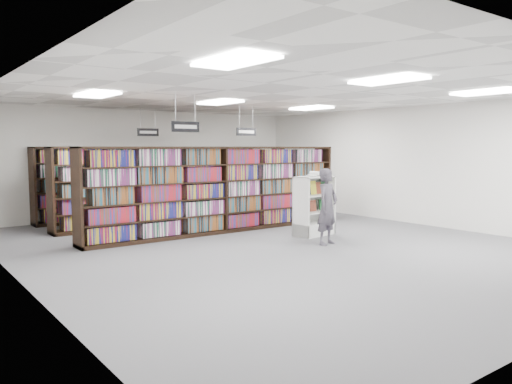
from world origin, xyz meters
TOP-DOWN VIEW (x-y plane):
  - floor at (0.00, 0.00)m, footprint 12.00×12.00m
  - ceiling at (0.00, 0.00)m, footprint 10.00×12.00m
  - wall_back at (0.00, 6.00)m, footprint 10.00×0.10m
  - wall_left at (-5.00, 0.00)m, footprint 0.10×12.00m
  - wall_right at (5.00, 0.00)m, footprint 0.10×12.00m
  - bookshelf_row_near at (0.00, 2.00)m, footprint 7.00×0.60m
  - bookshelf_row_mid at (0.00, 4.00)m, footprint 7.00×0.60m
  - bookshelf_row_far at (0.00, 5.70)m, footprint 7.00×0.60m
  - aisle_sign_left at (-1.50, 1.00)m, footprint 0.65×0.02m
  - aisle_sign_right at (1.50, 3.00)m, footprint 0.65×0.02m
  - aisle_sign_center at (-0.50, 5.00)m, footprint 0.65×0.02m
  - troffer_front_left at (-3.00, -3.00)m, footprint 0.60×1.20m
  - troffer_front_center at (0.00, -3.00)m, footprint 0.60×1.20m
  - troffer_front_right at (3.00, -3.00)m, footprint 0.60×1.20m
  - troffer_back_left at (-3.00, 2.00)m, footprint 0.60×1.20m
  - troffer_back_center at (0.00, 2.00)m, footprint 0.60×1.20m
  - troffer_back_right at (3.00, 2.00)m, footprint 0.60×1.20m
  - endcap_display at (1.52, 0.32)m, footprint 1.06×0.62m
  - open_book at (1.60, 0.33)m, footprint 0.59×0.36m
  - shopper at (0.98, -0.70)m, footprint 0.67×0.52m

SIDE VIEW (x-z plane):
  - floor at x=0.00m, z-range 0.00..0.00m
  - endcap_display at x=1.52m, z-range -0.23..1.18m
  - shopper at x=0.98m, z-range 0.00..1.63m
  - bookshelf_row_near at x=0.00m, z-range 0.00..2.10m
  - bookshelf_row_mid at x=0.00m, z-range 0.00..2.10m
  - bookshelf_row_far at x=0.00m, z-range 0.00..2.10m
  - open_book at x=1.60m, z-range 1.38..1.50m
  - wall_back at x=0.00m, z-range 0.00..3.20m
  - wall_left at x=-5.00m, z-range 0.00..3.20m
  - wall_right at x=5.00m, z-range 0.00..3.20m
  - aisle_sign_left at x=-1.50m, z-range 2.13..2.93m
  - aisle_sign_right at x=1.50m, z-range 2.13..2.93m
  - aisle_sign_center at x=-0.50m, z-range 2.13..2.93m
  - troffer_front_left at x=-3.00m, z-range 3.14..3.18m
  - troffer_front_center at x=0.00m, z-range 3.14..3.18m
  - troffer_front_right at x=3.00m, z-range 3.14..3.18m
  - troffer_back_left at x=-3.00m, z-range 3.14..3.18m
  - troffer_back_center at x=0.00m, z-range 3.14..3.18m
  - troffer_back_right at x=3.00m, z-range 3.14..3.18m
  - ceiling at x=0.00m, z-range 3.15..3.25m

